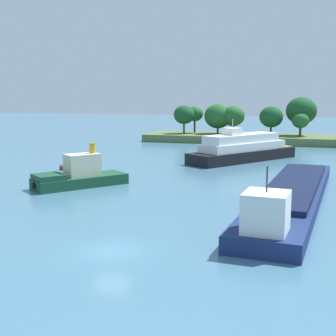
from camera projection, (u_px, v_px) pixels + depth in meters
The scene contains 6 objects.
ground_plane at pixel (111, 251), 32.66m from camera, with size 400.00×400.00×0.00m, color teal.
treeline_island at pixel (273, 127), 104.01m from camera, with size 56.94×12.97×10.05m.
cargo_barge at pixel (292, 194), 46.46m from camera, with size 8.32×36.16×5.93m.
tugboat at pixel (79, 176), 55.07m from camera, with size 9.64×10.92×5.03m.
fishing_skiff at pixel (73, 169), 66.65m from camera, with size 4.60×2.35×1.01m.
white_riverboat at pixel (243, 149), 76.15m from camera, with size 15.89×19.91×6.85m.
Camera 1 is at (12.80, -28.89, 10.81)m, focal length 50.38 mm.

